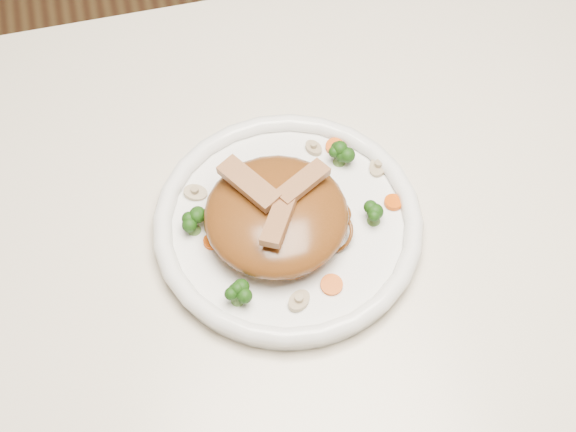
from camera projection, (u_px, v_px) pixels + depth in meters
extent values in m
cube|color=beige|center=(371.00, 256.00, 0.86)|extent=(1.20, 0.80, 0.04)
cylinder|color=white|center=(288.00, 227.00, 0.85)|extent=(0.33, 0.33, 0.02)
ellipsoid|color=brown|center=(276.00, 215.00, 0.81)|extent=(0.18, 0.18, 0.05)
cube|color=#AC7A51|center=(302.00, 183.00, 0.80)|extent=(0.06, 0.05, 0.01)
cube|color=#AC7A51|center=(249.00, 183.00, 0.80)|extent=(0.06, 0.07, 0.01)
cube|color=#AC7A51|center=(278.00, 220.00, 0.77)|extent=(0.05, 0.06, 0.01)
cylinder|color=#DF4F08|center=(335.00, 147.00, 0.89)|extent=(0.02, 0.02, 0.00)
cylinder|color=#DF4F08|center=(212.00, 241.00, 0.82)|extent=(0.02, 0.02, 0.00)
cylinder|color=#DF4F08|center=(393.00, 202.00, 0.85)|extent=(0.02, 0.02, 0.00)
cylinder|color=#DF4F08|center=(228.00, 170.00, 0.87)|extent=(0.02, 0.02, 0.00)
cylinder|color=#DF4F08|center=(332.00, 285.00, 0.80)|extent=(0.03, 0.03, 0.00)
cylinder|color=#BAAA8B|center=(299.00, 301.00, 0.79)|extent=(0.04, 0.04, 0.01)
cylinder|color=#BAAA8B|center=(378.00, 167.00, 0.87)|extent=(0.04, 0.04, 0.01)
cylinder|color=#BAAA8B|center=(195.00, 193.00, 0.86)|extent=(0.03, 0.03, 0.01)
cylinder|color=#BAAA8B|center=(314.00, 148.00, 0.89)|extent=(0.03, 0.03, 0.01)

